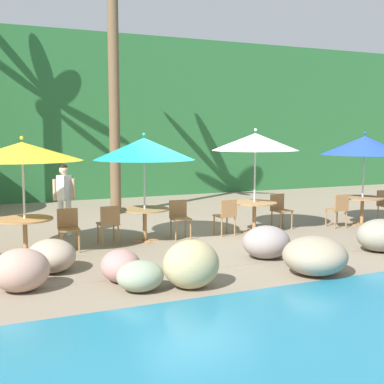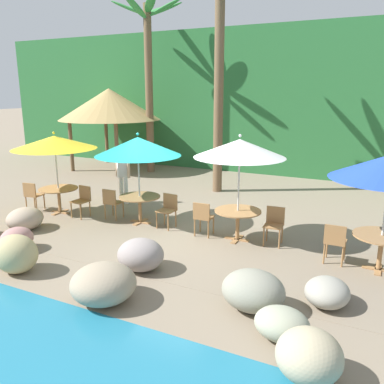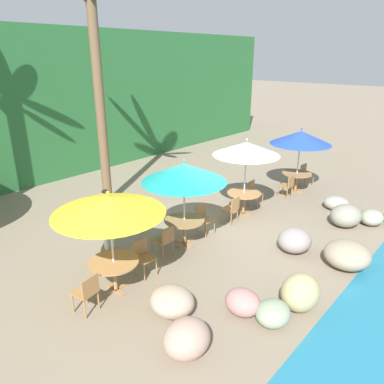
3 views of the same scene
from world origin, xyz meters
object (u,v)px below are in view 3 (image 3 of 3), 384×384
(dining_table_yellow, at_px, (114,266))
(umbrella_blue, at_px, (301,138))
(dining_table_blue, at_px, (297,176))
(waiter_in_white, at_px, (107,215))
(chair_teal_seaward, at_px, (204,217))
(dining_table_white, at_px, (244,196))
(chair_white_seaward, at_px, (254,191))
(chair_white_inland, at_px, (232,208))
(chair_blue_seaward, at_px, (305,173))
(chair_yellow_seaward, at_px, (143,255))
(palm_tree_second, at_px, (96,63))
(chair_teal_inland, at_px, (165,239))
(chair_blue_inland, at_px, (288,185))
(umbrella_teal, at_px, (184,173))
(umbrella_yellow, at_px, (109,205))
(umbrella_white, at_px, (246,149))
(chair_yellow_inland, at_px, (87,291))
(dining_table_teal, at_px, (184,224))

(dining_table_yellow, height_order, umbrella_blue, umbrella_blue)
(dining_table_blue, height_order, waiter_in_white, waiter_in_white)
(chair_teal_seaward, bearing_deg, dining_table_white, -2.55)
(chair_white_seaward, xyz_separation_m, chair_white_inland, (-1.68, -0.30, 0.00))
(chair_blue_seaward, bearing_deg, chair_yellow_seaward, 179.61)
(dining_table_yellow, distance_m, palm_tree_second, 6.79)
(chair_teal_inland, distance_m, chair_blue_inland, 5.91)
(dining_table_yellow, xyz_separation_m, dining_table_white, (5.40, 0.24, 0.00))
(palm_tree_second, bearing_deg, chair_teal_inland, -107.39)
(dining_table_white, distance_m, waiter_in_white, 4.57)
(umbrella_teal, height_order, dining_table_blue, umbrella_teal)
(chair_yellow_seaward, relative_size, chair_blue_inland, 1.00)
(umbrella_yellow, distance_m, chair_blue_inland, 7.81)
(chair_teal_inland, height_order, palm_tree_second, palm_tree_second)
(umbrella_yellow, distance_m, dining_table_yellow, 1.45)
(chair_blue_seaward, bearing_deg, chair_white_seaward, 172.15)
(umbrella_white, bearing_deg, chair_white_inland, -170.50)
(dining_table_yellow, xyz_separation_m, umbrella_blue, (8.50, -0.07, 1.48))
(dining_table_white, xyz_separation_m, waiter_in_white, (-4.32, 1.43, 0.37))
(chair_yellow_inland, xyz_separation_m, chair_blue_seaward, (10.18, 0.18, 0.00))
(umbrella_blue, bearing_deg, palm_tree_second, 140.06)
(chair_teal_seaward, xyz_separation_m, chair_white_seaward, (2.79, 0.07, 0.00))
(dining_table_teal, bearing_deg, chair_white_inland, -5.78)
(waiter_in_white, bearing_deg, chair_teal_seaward, -29.39)
(dining_table_yellow, height_order, umbrella_white, umbrella_white)
(umbrella_yellow, relative_size, umbrella_teal, 0.97)
(dining_table_white, height_order, dining_table_blue, same)
(chair_yellow_seaward, bearing_deg, chair_blue_inland, -1.58)
(chair_white_seaward, bearing_deg, dining_table_teal, -178.41)
(dining_table_yellow, relative_size, chair_yellow_seaward, 1.26)
(dining_table_yellow, height_order, chair_teal_seaward, chair_teal_seaward)
(chair_teal_inland, xyz_separation_m, waiter_in_white, (-0.67, 1.48, 0.47))
(chair_teal_seaward, xyz_separation_m, chair_blue_seaward, (5.90, -0.36, 0.00))
(chair_yellow_seaward, height_order, dining_table_teal, chair_yellow_seaward)
(chair_white_inland, distance_m, dining_table_blue, 3.95)
(umbrella_yellow, xyz_separation_m, dining_table_blue, (8.50, -0.07, -1.45))
(chair_blue_seaward, height_order, palm_tree_second, palm_tree_second)
(chair_yellow_inland, height_order, dining_table_teal, chair_yellow_inland)
(chair_yellow_seaward, bearing_deg, umbrella_teal, 8.84)
(chair_yellow_seaward, xyz_separation_m, chair_teal_seaward, (2.60, 0.30, 0.00))
(chair_yellow_inland, height_order, chair_white_seaward, same)
(umbrella_teal, xyz_separation_m, palm_tree_second, (0.49, 4.17, 2.62))
(umbrella_yellow, relative_size, dining_table_teal, 2.15)
(dining_table_yellow, bearing_deg, dining_table_blue, -0.45)
(umbrella_yellow, height_order, chair_yellow_seaward, umbrella_yellow)
(umbrella_teal, bearing_deg, chair_yellow_inland, -171.47)
(umbrella_yellow, bearing_deg, chair_white_seaward, 3.67)
(chair_white_seaward, bearing_deg, chair_yellow_seaward, -176.05)
(dining_table_teal, xyz_separation_m, umbrella_white, (2.80, -0.06, 1.59))
(palm_tree_second, bearing_deg, chair_teal_seaward, -84.98)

